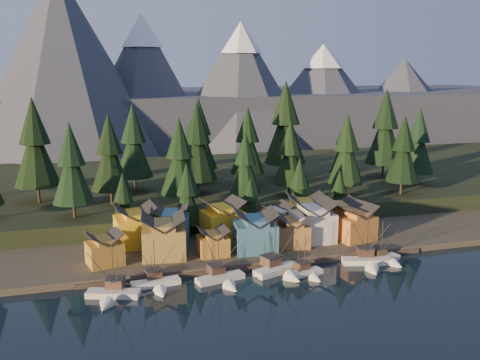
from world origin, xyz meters
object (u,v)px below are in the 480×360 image
object	(u,v)px
boat_2	(223,273)
house_back_0	(135,225)
boat_6	(386,254)
boat_3	(280,264)
boat_5	(369,256)
house_back_1	(170,224)
boat_1	(157,278)
house_front_1	(163,235)
boat_4	(308,268)
house_front_0	(105,248)
boat_0	(111,289)

from	to	relation	value
boat_2	house_back_0	bearing A→B (deg)	110.12
boat_6	boat_3	bearing A→B (deg)	167.34
house_back_0	boat_5	bearing A→B (deg)	-30.72
house_back_1	house_back_0	bearing A→B (deg)	-177.48
boat_1	house_front_1	size ratio (longest dim) A/B	1.06
boat_4	house_back_0	xyz separation A→B (m)	(-33.94, 26.40, 4.91)
house_back_0	house_front_0	bearing A→B (deg)	-129.57
boat_6	house_front_0	xyz separation A→B (m)	(-62.31, 12.52, 3.28)
boat_4	house_back_0	distance (m)	43.28
boat_2	boat_5	xyz separation A→B (m)	(34.19, 0.33, 0.19)
boat_2	boat_5	size ratio (longest dim) A/B	0.93
boat_0	house_front_0	size ratio (longest dim) A/B	1.33
boat_0	house_back_1	distance (m)	29.67
house_back_0	house_back_1	world-z (taller)	house_back_0
house_back_1	house_front_0	bearing A→B (deg)	-135.85
boat_1	house_front_0	world-z (taller)	boat_1
boat_0	house_front_1	xyz separation A→B (m)	(12.66, 16.62, 4.60)
boat_0	house_front_0	world-z (taller)	boat_0
boat_5	house_back_1	bearing A→B (deg)	166.47
boat_0	boat_4	world-z (taller)	boat_0
boat_5	house_back_0	size ratio (longest dim) A/B	1.24
house_back_1	boat_5	bearing A→B (deg)	-14.78
boat_0	boat_2	xyz separation A→B (m)	(22.72, 1.82, -0.12)
boat_2	house_front_1	size ratio (longest dim) A/B	1.09
house_back_0	house_back_1	bearing A→B (deg)	-16.04
boat_0	boat_6	bearing A→B (deg)	21.47
boat_4	house_back_1	bearing A→B (deg)	123.89
house_front_1	boat_6	bearing A→B (deg)	-8.56
boat_2	house_back_0	xyz separation A→B (m)	(-15.47, 24.72, 4.83)
boat_2	house_back_0	world-z (taller)	house_back_0
boat_0	boat_5	xyz separation A→B (m)	(56.92, 2.15, 0.07)
house_back_0	boat_2	bearing A→B (deg)	-62.53
boat_2	boat_3	distance (m)	13.13
boat_1	boat_2	world-z (taller)	boat_2
boat_2	house_back_0	distance (m)	29.56
house_front_0	boat_1	bearing A→B (deg)	-65.37
boat_0	boat_4	xyz separation A→B (m)	(41.19, 0.14, -0.20)
house_front_1	house_back_0	xyz separation A→B (m)	(-5.40, 9.92, 0.11)
boat_1	house_back_1	size ratio (longest dim) A/B	1.06
boat_5	boat_6	size ratio (longest dim) A/B	1.19
boat_3	house_back_0	world-z (taller)	house_back_0
boat_2	boat_4	distance (m)	18.55
house_back_1	boat_3	bearing A→B (deg)	-33.54
boat_0	house_back_1	xyz separation A→B (m)	(15.56, 24.85, 4.51)
boat_5	boat_1	bearing A→B (deg)	-165.89
boat_6	boat_1	bearing A→B (deg)	166.61
boat_5	house_back_1	world-z (taller)	house_back_1
boat_0	house_back_0	distance (m)	27.91
boat_1	boat_3	world-z (taller)	boat_3
house_front_1	boat_2	bearing A→B (deg)	-48.91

